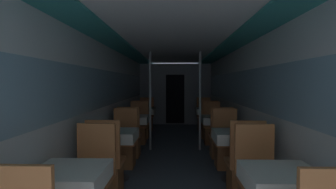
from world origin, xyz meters
TOP-DOWN VIEW (x-y plane):
  - wall_left at (-1.25, 3.69)m, footprint 0.05×10.18m
  - wall_right at (1.25, 3.69)m, footprint 0.05×10.18m
  - ceiling_panel at (0.00, 3.69)m, footprint 2.51×10.18m
  - bulkhead_far at (0.00, 7.97)m, footprint 2.46×0.09m
  - dining_table_left_0 at (-0.88, 1.00)m, footprint 0.60×0.60m
  - dining_table_left_1 at (-0.88, 2.74)m, footprint 0.60×0.60m
  - chair_left_near_1 at (-0.88, 2.16)m, footprint 0.43×0.43m
  - chair_left_far_1 at (-0.88, 3.31)m, footprint 0.43×0.43m
  - dining_table_left_2 at (-0.88, 4.48)m, footprint 0.60×0.60m
  - chair_left_near_2 at (-0.88, 3.90)m, footprint 0.43×0.43m
  - chair_left_far_2 at (-0.88, 5.05)m, footprint 0.43×0.43m
  - support_pole_left_2 at (-0.54, 4.48)m, footprint 0.05×0.05m
  - dining_table_left_3 at (-0.88, 6.21)m, footprint 0.60×0.60m
  - chair_left_near_3 at (-0.88, 5.64)m, footprint 0.43×0.43m
  - chair_left_far_3 at (-0.88, 6.79)m, footprint 0.43×0.43m
  - dining_table_right_0 at (0.88, 1.00)m, footprint 0.60×0.60m
  - dining_table_right_1 at (0.88, 2.74)m, footprint 0.60×0.60m
  - chair_right_near_1 at (0.88, 2.16)m, footprint 0.43×0.43m
  - chair_right_far_1 at (0.88, 3.31)m, footprint 0.43×0.43m
  - dining_table_right_2 at (0.88, 4.48)m, footprint 0.60×0.60m
  - chair_right_near_2 at (0.88, 3.90)m, footprint 0.43×0.43m
  - chair_right_far_2 at (0.88, 5.05)m, footprint 0.43×0.43m
  - support_pole_right_2 at (0.54, 4.48)m, footprint 0.05×0.05m
  - dining_table_right_3 at (0.88, 6.21)m, footprint 0.60×0.60m
  - chair_right_near_3 at (0.88, 5.64)m, footprint 0.43×0.43m
  - chair_right_far_3 at (0.88, 6.79)m, footprint 0.43×0.43m

SIDE VIEW (x-z plane):
  - chair_left_near_1 at x=-0.88m, z-range -0.20..0.79m
  - chair_left_far_1 at x=-0.88m, z-range -0.20..0.79m
  - chair_left_near_2 at x=-0.88m, z-range -0.20..0.79m
  - chair_left_far_2 at x=-0.88m, z-range -0.20..0.79m
  - chair_left_near_3 at x=-0.88m, z-range -0.20..0.79m
  - chair_left_far_3 at x=-0.88m, z-range -0.20..0.79m
  - chair_right_near_1 at x=0.88m, z-range -0.20..0.79m
  - chair_right_far_1 at x=0.88m, z-range -0.20..0.79m
  - chair_right_near_2 at x=0.88m, z-range -0.20..0.79m
  - chair_right_far_2 at x=0.88m, z-range -0.20..0.79m
  - chair_right_near_3 at x=0.88m, z-range -0.20..0.79m
  - chair_right_far_3 at x=0.88m, z-range -0.20..0.79m
  - dining_table_left_0 at x=-0.88m, z-range 0.24..0.97m
  - dining_table_left_1 at x=-0.88m, z-range 0.24..0.97m
  - dining_table_left_2 at x=-0.88m, z-range 0.24..0.97m
  - dining_table_left_3 at x=-0.88m, z-range 0.24..0.97m
  - dining_table_right_0 at x=0.88m, z-range 0.24..0.97m
  - dining_table_right_1 at x=0.88m, z-range 0.24..0.97m
  - dining_table_right_2 at x=0.88m, z-range 0.24..0.97m
  - dining_table_right_3 at x=0.88m, z-range 0.24..0.97m
  - bulkhead_far at x=0.00m, z-range -0.01..2.10m
  - support_pole_left_2 at x=-0.54m, z-range 0.00..2.11m
  - support_pole_right_2 at x=0.54m, z-range 0.00..2.11m
  - wall_left at x=-1.25m, z-range 0.04..2.15m
  - wall_right at x=1.25m, z-range 0.04..2.15m
  - ceiling_panel at x=0.00m, z-range 2.12..2.19m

